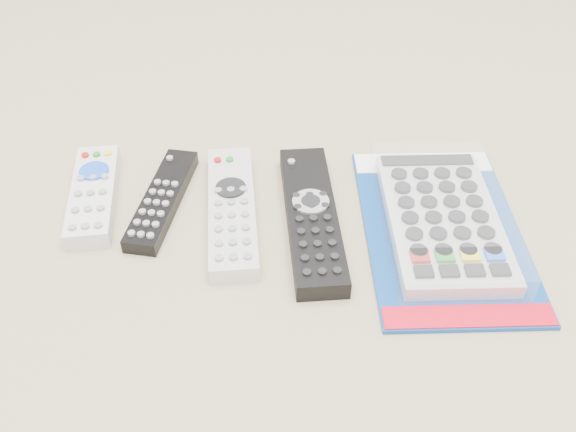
{
  "coord_description": "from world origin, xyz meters",
  "views": [
    {
      "loc": [
        0.03,
        -0.55,
        0.5
      ],
      "look_at": [
        0.02,
        -0.01,
        0.01
      ],
      "focal_mm": 40.0,
      "sensor_mm": 36.0,
      "label": 1
    }
  ],
  "objects_px": {
    "remote_small_grey": "(93,194)",
    "remote_silver_dvd": "(232,210)",
    "jumbo_remote_packaged": "(443,218)",
    "remote_large_black": "(312,217)",
    "remote_slim_black": "(162,199)"
  },
  "relations": [
    {
      "from": "remote_small_grey",
      "to": "remote_silver_dvd",
      "type": "xyz_separation_m",
      "value": [
        0.17,
        -0.02,
        -0.0
      ]
    },
    {
      "from": "remote_small_grey",
      "to": "jumbo_remote_packaged",
      "type": "bearing_deg",
      "value": -13.96
    },
    {
      "from": "remote_small_grey",
      "to": "remote_large_black",
      "type": "xyz_separation_m",
      "value": [
        0.26,
        -0.03,
        0.0
      ]
    },
    {
      "from": "remote_small_grey",
      "to": "jumbo_remote_packaged",
      "type": "height_order",
      "value": "jumbo_remote_packaged"
    },
    {
      "from": "remote_small_grey",
      "to": "remote_large_black",
      "type": "bearing_deg",
      "value": -16.18
    },
    {
      "from": "remote_silver_dvd",
      "to": "remote_small_grey",
      "type": "bearing_deg",
      "value": 165.4
    },
    {
      "from": "remote_small_grey",
      "to": "jumbo_remote_packaged",
      "type": "xyz_separation_m",
      "value": [
        0.4,
        -0.04,
        0.0
      ]
    },
    {
      "from": "remote_small_grey",
      "to": "remote_slim_black",
      "type": "bearing_deg",
      "value": -11.65
    },
    {
      "from": "jumbo_remote_packaged",
      "to": "remote_small_grey",
      "type": "bearing_deg",
      "value": 171.67
    },
    {
      "from": "remote_slim_black",
      "to": "jumbo_remote_packaged",
      "type": "xyz_separation_m",
      "value": [
        0.32,
        -0.03,
        0.01
      ]
    },
    {
      "from": "remote_silver_dvd",
      "to": "remote_large_black",
      "type": "relative_size",
      "value": 0.91
    },
    {
      "from": "remote_silver_dvd",
      "to": "jumbo_remote_packaged",
      "type": "height_order",
      "value": "jumbo_remote_packaged"
    },
    {
      "from": "remote_silver_dvd",
      "to": "jumbo_remote_packaged",
      "type": "xyz_separation_m",
      "value": [
        0.24,
        -0.01,
        0.01
      ]
    },
    {
      "from": "remote_slim_black",
      "to": "remote_silver_dvd",
      "type": "bearing_deg",
      "value": -4.54
    },
    {
      "from": "remote_slim_black",
      "to": "remote_large_black",
      "type": "xyz_separation_m",
      "value": [
        0.18,
        -0.03,
        0.0
      ]
    }
  ]
}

